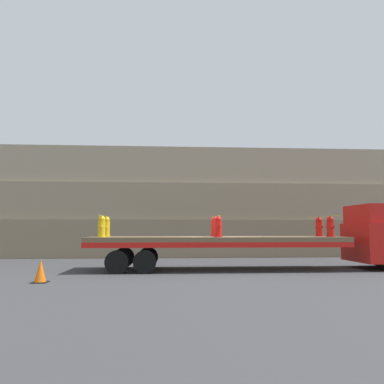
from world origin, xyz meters
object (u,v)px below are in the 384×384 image
fire_hydrant_yellow_far_0 (106,227)px  fire_hydrant_red_near_2 (330,227)px  flatbed_trailer (204,242)px  traffic_cone (40,271)px  fire_hydrant_red_far_2 (319,227)px  truck_cab (384,236)px  fire_hydrant_yellow_near_0 (102,227)px  fire_hydrant_red_near_1 (218,227)px  fire_hydrant_red_far_1 (215,227)px

fire_hydrant_yellow_far_0 → fire_hydrant_red_near_2: bearing=-7.1°
flatbed_trailer → traffic_cone: 6.39m
flatbed_trailer → fire_hydrant_yellow_far_0: size_ratio=12.51×
fire_hydrant_yellow_far_0 → fire_hydrant_red_far_2: size_ratio=1.00×
truck_cab → traffic_cone: bearing=-165.9°
fire_hydrant_yellow_near_0 → fire_hydrant_red_far_2: (9.11, 1.13, 0.00)m
fire_hydrant_red_far_2 → truck_cab: bearing=-12.4°
fire_hydrant_red_near_1 → traffic_cone: bearing=-155.4°
flatbed_trailer → fire_hydrant_yellow_far_0: bearing=172.1°
traffic_cone → fire_hydrant_red_near_2: bearing=14.5°
truck_cab → fire_hydrant_yellow_far_0: size_ratio=3.23×
fire_hydrant_red_near_1 → fire_hydrant_red_near_2: 4.56m
truck_cab → fire_hydrant_red_far_2: truck_cab is taller
flatbed_trailer → fire_hydrant_red_far_1: (0.49, 0.57, 0.62)m
fire_hydrant_red_far_2 → fire_hydrant_yellow_near_0: bearing=-172.9°
fire_hydrant_yellow_near_0 → fire_hydrant_red_near_2: size_ratio=1.00×
fire_hydrant_red_near_1 → fire_hydrant_red_far_1: 1.13m
traffic_cone → truck_cab: bearing=14.1°
fire_hydrant_yellow_near_0 → traffic_cone: (-1.37, -2.71, -1.39)m
flatbed_trailer → fire_hydrant_red_far_1: size_ratio=12.51×
fire_hydrant_yellow_near_0 → fire_hydrant_yellow_far_0: 1.13m
flatbed_trailer → fire_hydrant_red_near_1: size_ratio=12.51×
truck_cab → fire_hydrant_yellow_far_0: truck_cab is taller
truck_cab → fire_hydrant_red_far_2: 2.66m
flatbed_trailer → fire_hydrant_yellow_far_0: (-4.07, 0.57, 0.62)m
truck_cab → fire_hydrant_yellow_far_0: bearing=177.2°
fire_hydrant_red_near_1 → fire_hydrant_yellow_far_0: bearing=166.0°
fire_hydrant_red_near_1 → fire_hydrant_red_near_2: bearing=0.0°
fire_hydrant_red_near_1 → fire_hydrant_red_far_1: size_ratio=1.00×
truck_cab → fire_hydrant_yellow_near_0: bearing=-177.2°
fire_hydrant_yellow_far_0 → fire_hydrant_red_far_2: bearing=0.0°
fire_hydrant_yellow_far_0 → fire_hydrant_red_far_1: size_ratio=1.00×
fire_hydrant_red_near_2 → truck_cab: bearing=12.4°
fire_hydrant_red_near_1 → fire_hydrant_red_far_1: same height
flatbed_trailer → fire_hydrant_yellow_near_0: fire_hydrant_yellow_near_0 is taller
flatbed_trailer → fire_hydrant_red_far_2: bearing=6.4°
truck_cab → fire_hydrant_red_far_1: 7.16m
fire_hydrant_yellow_far_0 → fire_hydrant_red_far_2: (9.11, 0.00, 0.00)m
fire_hydrant_red_near_1 → fire_hydrant_red_far_1: (0.00, 1.13, 0.00)m
fire_hydrant_red_near_2 → fire_hydrant_red_far_1: bearing=166.0°
flatbed_trailer → fire_hydrant_red_far_2: 5.12m
fire_hydrant_yellow_near_0 → fire_hydrant_red_near_1: same height
fire_hydrant_yellow_far_0 → fire_hydrant_red_near_1: bearing=-14.0°
fire_hydrant_yellow_far_0 → fire_hydrant_red_far_1: same height
fire_hydrant_yellow_near_0 → traffic_cone: size_ratio=1.17×
fire_hydrant_yellow_near_0 → traffic_cone: bearing=-116.7°
fire_hydrant_red_far_1 → traffic_cone: fire_hydrant_red_far_1 is taller
truck_cab → fire_hydrant_red_near_1: size_ratio=3.23×
fire_hydrant_red_far_2 → traffic_cone: 11.25m
fire_hydrant_red_far_2 → traffic_cone: size_ratio=1.17×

